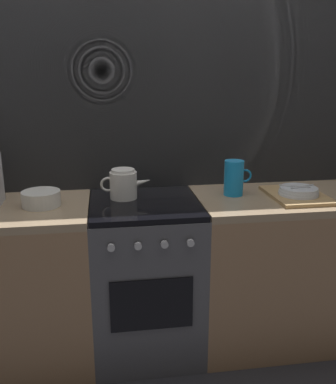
# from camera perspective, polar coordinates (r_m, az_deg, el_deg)

# --- Properties ---
(ground_plane) EXTENTS (8.00, 8.00, 0.00)m
(ground_plane) POSITION_cam_1_polar(r_m,az_deg,el_deg) (2.72, -2.84, -19.77)
(ground_plane) COLOR #2D2D33
(back_wall) EXTENTS (3.60, 0.05, 2.40)m
(back_wall) POSITION_cam_1_polar(r_m,az_deg,el_deg) (2.55, -3.95, 7.27)
(back_wall) COLOR gray
(back_wall) RESTS_ON ground_plane
(stove_unit) EXTENTS (0.60, 0.63, 0.90)m
(stove_unit) POSITION_cam_1_polar(r_m,az_deg,el_deg) (2.48, -2.98, -11.32)
(stove_unit) COLOR #4C4C51
(stove_unit) RESTS_ON ground_plane
(counter_right) EXTENTS (1.20, 0.60, 0.90)m
(counter_right) POSITION_cam_1_polar(r_m,az_deg,el_deg) (2.71, 16.63, -9.55)
(counter_right) COLOR #997251
(counter_right) RESTS_ON ground_plane
(kettle) EXTENTS (0.28, 0.15, 0.17)m
(kettle) POSITION_cam_1_polar(r_m,az_deg,el_deg) (2.36, -5.98, 1.07)
(kettle) COLOR white
(kettle) RESTS_ON stove_unit
(mixing_bowl) EXTENTS (0.20, 0.20, 0.08)m
(mixing_bowl) POSITION_cam_1_polar(r_m,az_deg,el_deg) (2.32, -16.66, -0.84)
(mixing_bowl) COLOR silver
(mixing_bowl) RESTS_ON counter_left
(pitcher) EXTENTS (0.16, 0.11, 0.20)m
(pitcher) POSITION_cam_1_polar(r_m,az_deg,el_deg) (2.44, 8.86, 1.89)
(pitcher) COLOR #198CD8
(pitcher) RESTS_ON counter_right
(dish_pile) EXTENTS (0.30, 0.40, 0.07)m
(dish_pile) POSITION_cam_1_polar(r_m,az_deg,el_deg) (2.49, 16.98, -0.18)
(dish_pile) COLOR tan
(dish_pile) RESTS_ON counter_right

